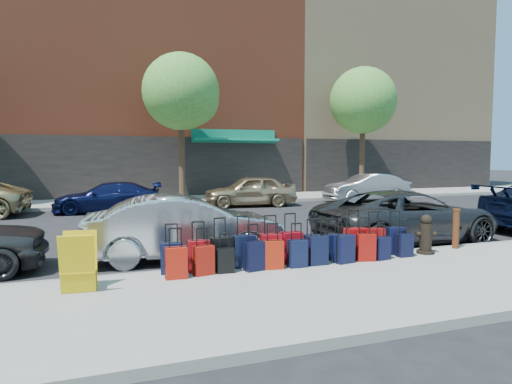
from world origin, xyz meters
name	(u,v)px	position (x,y,z in m)	size (l,w,h in m)	color
ground	(226,233)	(0.00, 0.00, 0.00)	(120.00, 120.00, 0.00)	black
sidewalk_near	(333,289)	(0.00, -6.50, 0.07)	(60.00, 4.00, 0.15)	gray
sidewalk_far	(171,201)	(0.00, 10.00, 0.07)	(60.00, 4.00, 0.15)	gray
curb_near	(285,263)	(0.00, -4.48, 0.07)	(60.00, 0.08, 0.15)	gray
curb_far	(178,205)	(0.00, 7.98, 0.07)	(60.00, 0.08, 0.15)	gray
building_center	(148,39)	(0.00, 17.99, 9.98)	(17.00, 12.85, 20.00)	brown
building_right	(358,71)	(16.00, 17.99, 8.98)	(15.00, 12.12, 18.00)	tan
tree_center	(184,94)	(0.64, 9.50, 5.41)	(3.80, 3.80, 7.27)	black
tree_right	(365,102)	(11.14, 9.50, 5.41)	(3.80, 3.80, 7.27)	black
suitcase_front_0	(172,258)	(-2.46, -4.77, 0.45)	(0.43, 0.29, 0.94)	black
suitcase_front_1	(199,256)	(-1.95, -4.82, 0.45)	(0.42, 0.27, 0.97)	maroon
suitcase_front_2	(221,253)	(-1.50, -4.78, 0.47)	(0.45, 0.30, 1.01)	black
suitcase_front_3	(244,251)	(-1.03, -4.77, 0.47)	(0.44, 0.26, 1.03)	black
suitcase_front_4	(271,249)	(-0.45, -4.77, 0.47)	(0.45, 0.29, 1.01)	maroon
suitcase_front_5	(291,247)	(0.01, -4.76, 0.47)	(0.44, 0.26, 1.03)	maroon
suitcase_front_6	(313,248)	(0.50, -4.76, 0.43)	(0.37, 0.21, 0.89)	black
suitcase_front_7	(333,247)	(0.96, -4.79, 0.42)	(0.36, 0.20, 0.87)	black
suitcase_front_8	(355,243)	(1.48, -4.83, 0.48)	(0.44, 0.25, 1.05)	#93090A
suitcase_front_9	(374,242)	(2.00, -4.79, 0.46)	(0.43, 0.26, 0.99)	maroon
suitcase_front_10	(396,241)	(2.54, -4.82, 0.46)	(0.44, 0.28, 0.99)	black
suitcase_back_0	(176,263)	(-2.44, -5.15, 0.44)	(0.39, 0.24, 0.92)	#9C150A
suitcase_back_1	(203,260)	(-1.92, -5.07, 0.43)	(0.40, 0.28, 0.88)	maroon
suitcase_back_2	(225,260)	(-1.50, -5.07, 0.39)	(0.33, 0.21, 0.76)	black
suitcase_back_3	(254,256)	(-0.93, -5.10, 0.43)	(0.41, 0.28, 0.90)	black
suitcase_back_4	(273,255)	(-0.53, -5.09, 0.43)	(0.40, 0.27, 0.90)	#9F1D0A
suitcase_back_5	(297,253)	(-0.03, -5.13, 0.43)	(0.37, 0.22, 0.88)	black
suitcase_back_6	(317,250)	(0.43, -5.09, 0.44)	(0.40, 0.24, 0.94)	black
suitcase_back_7	(344,249)	(1.03, -5.15, 0.44)	(0.43, 0.29, 0.94)	black
suitcase_back_8	(366,247)	(1.55, -5.13, 0.44)	(0.42, 0.30, 0.92)	maroon
suitcase_back_9	(382,248)	(1.94, -5.17, 0.40)	(0.36, 0.24, 0.80)	black
suitcase_back_10	(405,245)	(2.57, -5.09, 0.41)	(0.34, 0.20, 0.82)	black
fire_hydrant	(426,236)	(3.24, -4.98, 0.56)	(0.45, 0.40, 0.88)	black
bollard	(456,228)	(4.30, -4.77, 0.64)	(0.18, 0.18, 0.95)	#38190C
display_rack	(79,263)	(-4.07, -5.40, 0.63)	(0.60, 0.65, 0.96)	gold
car_near_1	(186,227)	(-1.84, -3.05, 0.73)	(1.55, 4.45, 1.47)	#B7BABF
car_near_2	(407,217)	(4.18, -3.14, 0.71)	(2.37, 5.14, 1.43)	#303133
car_far_1	(108,197)	(-3.17, 6.61, 0.63)	(1.76, 4.34, 1.26)	#0D133B
car_far_2	(250,191)	(3.15, 6.75, 0.73)	(1.72, 4.27, 1.46)	tan
car_far_3	(367,188)	(9.49, 6.71, 0.72)	(1.52, 4.36, 1.44)	#AEB0B5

